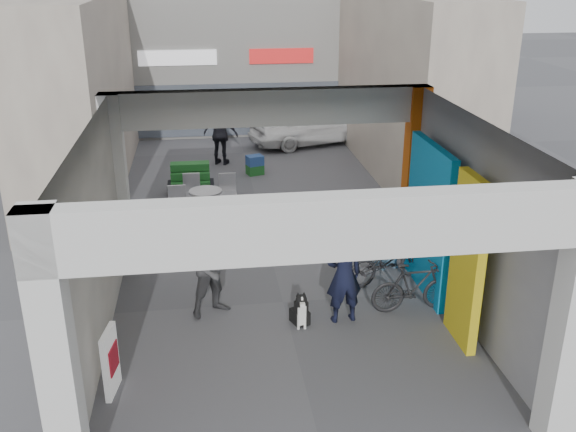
{
  "coord_description": "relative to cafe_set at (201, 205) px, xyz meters",
  "views": [
    {
      "loc": [
        -1.3,
        -10.18,
        5.74
      ],
      "look_at": [
        0.23,
        1.0,
        1.28
      ],
      "focal_mm": 40.0,
      "sensor_mm": 36.0,
      "label": 1
    }
  ],
  "objects": [
    {
      "name": "ground",
      "position": [
        1.43,
        -4.35,
        -0.35
      ],
      "size": [
        90.0,
        90.0,
        0.0
      ],
      "primitive_type": "plane",
      "color": "#525257",
      "rests_on": "ground"
    },
    {
      "name": "arcade_canopy",
      "position": [
        1.97,
        -5.17,
        1.96
      ],
      "size": [
        6.4,
        6.45,
        6.4
      ],
      "color": "silver",
      "rests_on": "ground"
    },
    {
      "name": "far_building",
      "position": [
        1.43,
        9.64,
        3.64
      ],
      "size": [
        18.0,
        4.08,
        8.0
      ],
      "color": "white",
      "rests_on": "ground"
    },
    {
      "name": "plaza_bldg_left",
      "position": [
        -3.07,
        3.15,
        2.15
      ],
      "size": [
        2.0,
        9.0,
        5.0
      ],
      "primitive_type": "cube",
      "color": "#BCAF9C",
      "rests_on": "ground"
    },
    {
      "name": "plaza_bldg_right",
      "position": [
        5.93,
        3.15,
        2.15
      ],
      "size": [
        2.0,
        9.0,
        5.0
      ],
      "primitive_type": "cube",
      "color": "#BCAF9C",
      "rests_on": "ground"
    },
    {
      "name": "bollard_left",
      "position": [
        -0.21,
        -1.82,
        0.14
      ],
      "size": [
        0.09,
        0.09,
        0.97
      ],
      "primitive_type": "cylinder",
      "color": "gray",
      "rests_on": "ground"
    },
    {
      "name": "bollard_center",
      "position": [
        1.55,
        -1.94,
        0.09
      ],
      "size": [
        0.09,
        0.09,
        0.87
      ],
      "primitive_type": "cylinder",
      "color": "gray",
      "rests_on": "ground"
    },
    {
      "name": "bollard_right",
      "position": [
        3.16,
        -1.93,
        0.13
      ],
      "size": [
        0.09,
        0.09,
        0.96
      ],
      "primitive_type": "cylinder",
      "color": "gray",
      "rests_on": "ground"
    },
    {
      "name": "advert_board_near",
      "position": [
        -1.32,
        -6.61,
        0.16
      ],
      "size": [
        0.17,
        0.56,
        1.0
      ],
      "rotation": [
        0.0,
        0.0,
        -0.16
      ],
      "color": "silver",
      "rests_on": "ground"
    },
    {
      "name": "advert_board_far",
      "position": [
        -1.32,
        -2.52,
        0.16
      ],
      "size": [
        0.17,
        0.56,
        1.0
      ],
      "rotation": [
        0.0,
        0.0,
        0.15
      ],
      "color": "silver",
      "rests_on": "ground"
    },
    {
      "name": "cafe_set",
      "position": [
        0.0,
        0.0,
        0.0
      ],
      "size": [
        1.62,
        1.31,
        0.98
      ],
      "rotation": [
        0.0,
        0.0,
        -0.06
      ],
      "color": "#B3B3B8",
      "rests_on": "ground"
    },
    {
      "name": "produce_stand",
      "position": [
        -0.25,
        1.85,
        -0.03
      ],
      "size": [
        1.22,
        0.66,
        0.81
      ],
      "rotation": [
        0.0,
        0.0,
        0.14
      ],
      "color": "black",
      "rests_on": "ground"
    },
    {
      "name": "crate_stack",
      "position": [
        1.59,
        3.3,
        -0.07
      ],
      "size": [
        0.54,
        0.47,
        0.56
      ],
      "rotation": [
        0.0,
        0.0,
        0.32
      ],
      "color": "#185623",
      "rests_on": "ground"
    },
    {
      "name": "border_collie",
      "position": [
        1.62,
        -5.18,
        -0.09
      ],
      "size": [
        0.24,
        0.47,
        0.66
      ],
      "rotation": [
        0.0,
        0.0,
        0.37
      ],
      "color": "black",
      "rests_on": "ground"
    },
    {
      "name": "man_with_dog",
      "position": [
        2.36,
        -5.11,
        0.52
      ],
      "size": [
        0.68,
        0.49,
        1.73
      ],
      "primitive_type": "imported",
      "rotation": [
        0.0,
        0.0,
        3.28
      ],
      "color": "black",
      "rests_on": "ground"
    },
    {
      "name": "man_back_turned",
      "position": [
        0.22,
        -4.56,
        0.56
      ],
      "size": [
        1.09,
        1.0,
        1.81
      ],
      "primitive_type": "imported",
      "rotation": [
        0.0,
        0.0,
        0.46
      ],
      "color": "#404043",
      "rests_on": "ground"
    },
    {
      "name": "man_elderly",
      "position": [
        3.7,
        -3.12,
        0.4
      ],
      "size": [
        0.81,
        0.62,
        1.5
      ],
      "primitive_type": "imported",
      "rotation": [
        0.0,
        0.0,
        0.21
      ],
      "color": "teal",
      "rests_on": "ground"
    },
    {
      "name": "man_crates",
      "position": [
        0.67,
        4.46,
        0.59
      ],
      "size": [
        1.18,
        0.85,
        1.87
      ],
      "primitive_type": "imported",
      "rotation": [
        0.0,
        0.0,
        2.73
      ],
      "color": "black",
      "rests_on": "ground"
    },
    {
      "name": "bicycle_front",
      "position": [
        3.53,
        -3.81,
        0.11
      ],
      "size": [
        1.84,
        1.1,
        0.91
      ],
      "primitive_type": "imported",
      "rotation": [
        0.0,
        0.0,
        1.87
      ],
      "color": "black",
      "rests_on": "ground"
    },
    {
      "name": "bicycle_rear",
      "position": [
        3.67,
        -4.95,
        0.12
      ],
      "size": [
        1.55,
        0.47,
        0.93
      ],
      "primitive_type": "imported",
      "rotation": [
        0.0,
        0.0,
        1.59
      ],
      "color": "black",
      "rests_on": "ground"
    },
    {
      "name": "white_van",
      "position": [
        3.71,
        6.42,
        0.34
      ],
      "size": [
        4.31,
        2.72,
        1.37
      ],
      "primitive_type": "imported",
      "rotation": [
        0.0,
        0.0,
        1.87
      ],
      "color": "silver",
      "rests_on": "ground"
    }
  ]
}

